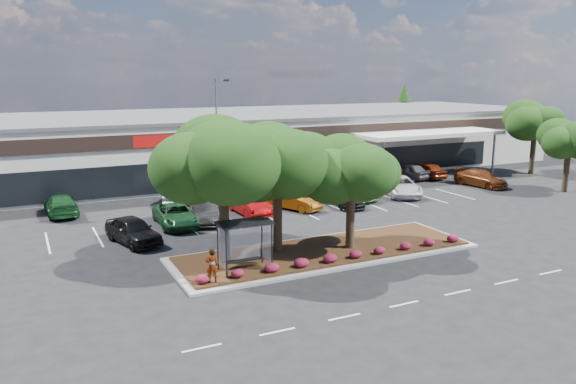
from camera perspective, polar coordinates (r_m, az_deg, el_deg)
name	(u,v)px	position (r m, az deg, el deg)	size (l,w,h in m)	color
ground	(394,269)	(31.01, 10.73, -7.74)	(160.00, 160.00, 0.00)	black
retail_store	(202,143)	(60.31, -8.68, 4.94)	(80.40, 25.20, 6.25)	silver
landscape_island	(325,252)	(33.09, 3.79, -6.06)	(18.00, 6.00, 0.26)	#979792
lane_markings	(303,224)	(39.38, 1.50, -3.28)	(33.12, 20.06, 0.01)	silver
shrub_row	(344,256)	(31.26, 5.72, -6.44)	(17.00, 0.80, 0.50)	maroon
bus_shelter	(244,231)	(29.26, -4.54, -4.02)	(2.75, 1.55, 2.59)	black
island_tree_west	(224,191)	(30.06, -6.57, 0.10)	(7.20, 7.20, 7.89)	black
island_tree_mid	(278,188)	(32.04, -1.07, 0.39)	(6.60, 6.60, 7.32)	black
island_tree_east	(351,194)	(32.72, 6.41, -0.17)	(5.80, 5.80, 6.50)	black
tree_east_near	(568,156)	(55.39, 26.55, 3.32)	(5.60, 5.60, 6.51)	black
tree_east_far	(534,138)	(64.18, 23.71, 5.08)	(6.40, 6.40, 7.62)	black
conifer_north_east	(403,114)	(85.06, 11.65, 7.73)	(3.96, 3.96, 9.00)	black
person_waiting	(212,266)	(27.94, -7.73, -7.43)	(0.62, 0.41, 1.71)	#594C47
light_pole	(218,143)	(49.08, -7.10, 4.93)	(1.43, 0.50, 10.01)	#979792
car_0	(133,230)	(36.11, -15.47, -3.77)	(1.95, 4.86, 1.65)	black
car_1	(176,215)	(39.59, -11.31, -2.32)	(2.47, 5.36, 1.49)	#174320
car_2	(205,212)	(40.01, -8.45, -2.05)	(1.60, 4.60, 1.52)	black
car_3	(249,203)	(42.12, -4.03, -1.15)	(1.74, 5.00, 1.65)	#880405
car_4	(295,201)	(43.40, 0.70, -0.87)	(1.53, 4.37, 1.44)	#673506
car_5	(346,197)	(45.00, 5.87, -0.50)	(1.97, 4.84, 1.40)	black
car_6	(350,191)	(47.04, 6.35, 0.15)	(1.69, 4.84, 1.59)	#194E18
car_7	(400,186)	(49.50, 11.36, 0.60)	(2.71, 5.87, 1.63)	silver
car_8	(481,178)	(55.51, 19.01, 1.33)	(2.13, 5.23, 1.52)	#632B0F
car_9	(61,205)	(45.09, -22.07, -1.21)	(2.15, 5.29, 1.53)	#14441D
car_10	(177,195)	(45.97, -11.21, -0.31)	(1.64, 4.71, 1.55)	#9CA3A8
car_11	(199,193)	(46.56, -9.00, -0.07)	(1.65, 4.73, 1.56)	#9B0500
car_12	(247,186)	(48.54, -4.17, 0.58)	(1.93, 4.79, 1.63)	#AFB5BD
car_13	(285,192)	(46.61, -0.33, 0.03)	(1.72, 4.28, 1.46)	slate
car_14	(327,187)	(48.67, 3.97, 0.52)	(2.08, 5.11, 1.48)	#820101
car_15	(371,179)	(52.75, 8.43, 1.34)	(2.16, 5.30, 1.54)	maroon
car_16	(408,171)	(57.46, 12.07, 2.09)	(1.87, 4.65, 1.58)	slate
car_17	(425,170)	(58.29, 13.79, 2.17)	(1.91, 4.75, 1.62)	maroon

